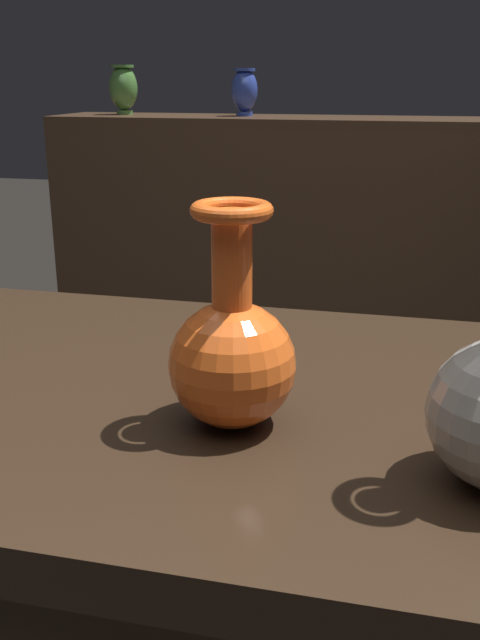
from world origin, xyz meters
TOP-DOWN VIEW (x-y plane):
  - back_display_shelf at (0.00, 2.20)m, footprint 2.60×0.40m
  - vase_centerpiece at (-0.00, -0.08)m, footprint 0.13×0.13m
  - shelf_vase_far_left at (-1.04, 2.22)m, footprint 0.12×0.12m
  - shelf_vase_left at (-0.52, 2.22)m, footprint 0.11×0.11m

SIDE VIEW (x-z plane):
  - back_display_shelf at x=0.00m, z-range 0.00..0.99m
  - vase_centerpiece at x=0.00m, z-range 0.76..0.99m
  - shelf_vase_left at x=-0.52m, z-range 1.00..1.18m
  - shelf_vase_far_left at x=-1.04m, z-range 1.00..1.20m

